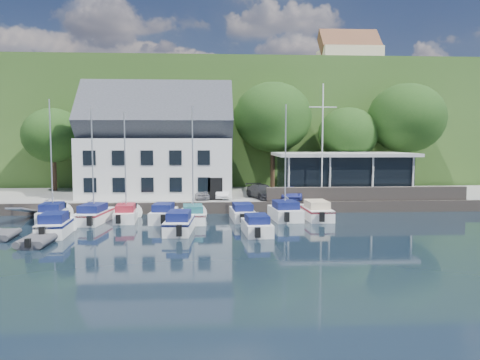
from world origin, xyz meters
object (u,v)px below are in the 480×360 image
(car_blue, at_px, (291,193))
(dinghy_1, at_px, (37,240))
(club_pavilion, at_px, (342,174))
(boat_r1_7, at_px, (316,210))
(car_dgrey, at_px, (262,191))
(boat_r1_3, at_px, (164,212))
(car_white, at_px, (224,192))
(boat_r2_0, at_px, (55,224))
(boat_r1_1, at_px, (93,165))
(boat_r1_5, at_px, (242,211))
(flagpole, at_px, (322,142))
(boat_r1_6, at_px, (285,162))
(car_silver, at_px, (200,193))
(boat_r2_3, at_px, (257,224))
(harbor_building, at_px, (158,150))
(boat_r1_2, at_px, (125,169))
(boat_r1_0, at_px, (51,164))
(boat_r2_2, at_px, (179,221))
(boat_r1_4, at_px, (193,169))
(dinghy_0, at_px, (3,234))

(car_blue, relative_size, dinghy_1, 1.17)
(club_pavilion, relative_size, boat_r1_7, 2.04)
(car_dgrey, relative_size, boat_r1_3, 0.79)
(car_white, height_order, boat_r2_0, car_white)
(boat_r1_1, height_order, dinghy_1, boat_r1_1)
(car_blue, bearing_deg, boat_r2_0, -144.58)
(boat_r1_1, height_order, boat_r1_5, boat_r1_1)
(flagpole, distance_m, boat_r1_5, 10.17)
(boat_r1_5, relative_size, boat_r1_6, 0.63)
(car_white, bearing_deg, car_silver, -167.88)
(boat_r1_3, height_order, boat_r2_0, boat_r2_0)
(boat_r1_6, bearing_deg, boat_r2_3, -122.26)
(flagpole, height_order, boat_r1_1, flagpole)
(harbor_building, relative_size, car_blue, 4.10)
(boat_r1_7, bearing_deg, boat_r1_2, 177.66)
(boat_r2_0, relative_size, dinghy_1, 1.79)
(boat_r1_0, bearing_deg, harbor_building, 45.12)
(flagpole, height_order, boat_r1_2, flagpole)
(harbor_building, relative_size, boat_r1_6, 1.55)
(car_blue, distance_m, boat_r1_2, 14.84)
(flagpole, distance_m, boat_r2_2, 16.10)
(boat_r1_1, xyz_separation_m, boat_r2_0, (-1.36, -4.85, -3.68))
(club_pavilion, bearing_deg, dinghy_1, -144.86)
(club_pavilion, relative_size, boat_r1_1, 1.48)
(car_white, xyz_separation_m, boat_r1_1, (-10.25, -6.28, 2.89))
(boat_r1_1, relative_size, boat_r2_3, 1.65)
(flagpole, xyz_separation_m, dinghy_1, (-20.50, -12.59, -5.81))
(car_dgrey, distance_m, boat_r1_5, 6.03)
(car_silver, distance_m, boat_r2_2, 10.53)
(dinghy_1, bearing_deg, harbor_building, 73.36)
(car_white, height_order, flagpole, flagpole)
(harbor_building, bearing_deg, boat_r1_3, -81.07)
(flagpole, height_order, boat_r1_4, flagpole)
(flagpole, height_order, dinghy_0, flagpole)
(boat_r2_3, bearing_deg, boat_r1_2, 145.84)
(flagpole, bearing_deg, club_pavilion, 53.04)
(boat_r1_6, bearing_deg, boat_r1_1, 176.12)
(boat_r1_0, relative_size, boat_r1_3, 1.61)
(flagpole, xyz_separation_m, boat_r2_2, (-12.11, -9.12, -5.40))
(boat_r1_0, distance_m, boat_r1_1, 3.33)
(harbor_building, height_order, flagpole, flagpole)
(boat_r1_2, xyz_separation_m, dinghy_0, (-6.75, -6.38, -3.78))
(boat_r1_3, xyz_separation_m, boat_r2_3, (6.81, -5.18, -0.06))
(boat_r2_2, bearing_deg, club_pavilion, 44.57)
(boat_r1_4, height_order, boat_r1_7, boat_r1_4)
(boat_r1_7, height_order, dinghy_1, boat_r1_7)
(club_pavilion, relative_size, car_blue, 3.76)
(car_white, bearing_deg, boat_r1_2, -137.53)
(boat_r2_3, height_order, dinghy_0, boat_r2_3)
(car_blue, height_order, boat_r1_5, car_blue)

